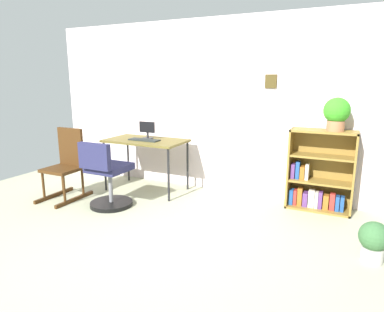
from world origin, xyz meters
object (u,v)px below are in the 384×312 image
desk (146,144)px  keyboard (144,140)px  rocking_chair (66,163)px  potted_plant_on_shelf (337,113)px  potted_plant_floor (374,240)px  office_chair (107,179)px  monitor (147,130)px  bookshelf_low (319,175)px

desk → keyboard: size_ratio=2.53×
rocking_chair → keyboard: bearing=39.4°
potted_plant_on_shelf → rocking_chair: bearing=-163.0°
desk → potted_plant_floor: bearing=-16.0°
desk → potted_plant_floor: size_ratio=3.05×
office_chair → rocking_chair: size_ratio=0.91×
potted_plant_on_shelf → office_chair: bearing=-157.2°
desk → potted_plant_on_shelf: (2.38, 0.25, 0.50)m
monitor → potted_plant_floor: (2.84, -0.89, -0.64)m
office_chair → bookshelf_low: bookshelf_low is taller
keyboard → potted_plant_floor: (2.80, -0.74, -0.53)m
keyboard → potted_plant_on_shelf: size_ratio=1.15×
potted_plant_on_shelf → bookshelf_low: bearing=158.6°
rocking_chair → potted_plant_floor: size_ratio=2.54×
keyboard → potted_plant_floor: keyboard is taller
desk → keyboard: bearing=-73.1°
monitor → rocking_chair: size_ratio=0.26×
potted_plant_floor → office_chair: bearing=179.3°
monitor → bookshelf_low: (2.27, 0.22, -0.42)m
office_chair → bookshelf_low: bearing=25.1°
desk → bookshelf_low: (2.25, 0.30, -0.25)m
keyboard → potted_plant_floor: 2.94m
keyboard → bookshelf_low: bearing=9.4°
office_chair → potted_plant_on_shelf: size_ratio=2.20×
desk → rocking_chair: (-0.77, -0.71, -0.21)m
bookshelf_low → office_chair: bearing=-154.9°
office_chair → potted_plant_on_shelf: bearing=22.8°
keyboard → rocking_chair: bearing=-140.6°
keyboard → bookshelf_low: 2.28m
office_chair → bookshelf_low: 2.54m
desk → bookshelf_low: 2.28m
keyboard → office_chair: bearing=-96.0°
monitor → desk: bearing=-73.6°
bookshelf_low → monitor: bearing=-174.5°
rocking_chair → potted_plant_on_shelf: bearing=17.0°
desk → potted_plant_on_shelf: bearing=5.9°
monitor → office_chair: size_ratio=0.29×
monitor → potted_plant_floor: 3.05m
office_chair → keyboard: bearing=84.0°
office_chair → potted_plant_on_shelf: potted_plant_on_shelf is taller
keyboard → bookshelf_low: bookshelf_low is taller
keyboard → bookshelf_low: size_ratio=0.45×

